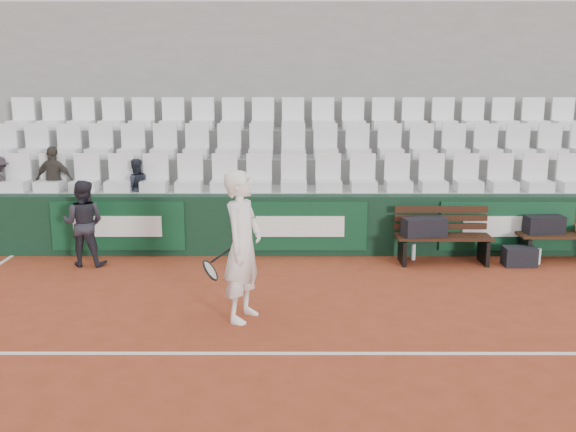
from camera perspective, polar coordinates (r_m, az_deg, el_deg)
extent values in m
plane|color=#953C21|center=(7.08, 3.25, -12.12)|extent=(80.00, 80.00, 0.00)
cube|color=white|center=(7.08, 3.25, -12.09)|extent=(18.00, 0.06, 0.01)
cube|color=black|center=(10.72, 2.13, -0.80)|extent=(18.00, 0.30, 1.00)
cube|color=#0C381E|center=(10.91, -14.88, -0.87)|extent=(2.20, 0.04, 0.82)
cube|color=#0C381E|center=(10.55, 1.07, -0.90)|extent=(2.20, 0.04, 0.82)
cube|color=#0C381E|center=(11.14, 18.85, -0.86)|extent=(2.20, 0.04, 0.82)
cube|color=gray|center=(11.33, 2.02, -0.08)|extent=(18.00, 0.95, 1.00)
cube|color=gray|center=(12.22, 1.88, 1.90)|extent=(18.00, 0.95, 1.45)
cube|color=gray|center=(13.12, 1.75, 3.61)|extent=(18.00, 0.95, 1.90)
cube|color=gray|center=(13.61, 1.71, 9.22)|extent=(18.00, 0.30, 4.40)
cube|color=silver|center=(11.01, 2.08, 3.87)|extent=(11.90, 0.44, 0.63)
cube|color=silver|center=(11.90, 1.94, 6.68)|extent=(11.90, 0.44, 0.63)
cube|color=white|center=(12.81, 1.81, 9.10)|extent=(11.90, 0.44, 0.63)
cube|color=#33190F|center=(10.54, 13.60, -2.91)|extent=(1.50, 0.56, 0.45)
cube|color=#371E10|center=(11.31, 23.34, -2.55)|extent=(1.50, 0.56, 0.45)
cube|color=black|center=(10.39, 12.01, -0.95)|extent=(0.73, 0.44, 0.29)
cube|color=black|center=(11.14, 21.81, -0.70)|extent=(0.64, 0.35, 0.28)
cube|color=black|center=(10.76, 19.87, -3.40)|extent=(0.50, 0.31, 0.30)
cylinder|color=silver|center=(10.65, 11.07, -3.14)|extent=(0.07, 0.07, 0.27)
cylinder|color=silver|center=(10.97, 21.38, -3.36)|extent=(0.07, 0.07, 0.26)
imported|color=white|center=(7.75, -4.04, -2.70)|extent=(0.65, 0.78, 1.85)
torus|color=black|center=(7.87, -6.92, -4.82)|extent=(0.19, 0.30, 0.26)
cylinder|color=black|center=(7.81, -5.99, -3.51)|extent=(0.26, 0.03, 0.20)
imported|color=#212129|center=(10.54, -17.71, -0.61)|extent=(0.69, 0.55, 1.36)
imported|color=#35302A|center=(11.74, -20.18, 5.09)|extent=(0.76, 0.43, 1.22)
imported|color=black|center=(11.34, -13.47, 4.72)|extent=(0.59, 0.52, 1.00)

